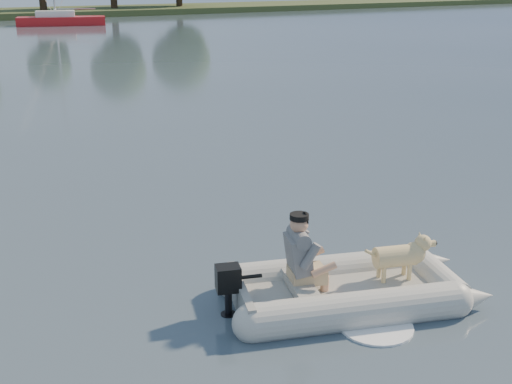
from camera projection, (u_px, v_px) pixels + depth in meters
water at (328, 287)px, 8.49m from camera, size 160.00×160.00×0.00m
dinghy at (352, 261)px, 7.97m from camera, size 5.48×4.83×1.31m
man at (300, 251)px, 7.82m from camera, size 0.83×0.77×1.01m
dog at (395, 260)px, 8.17m from camera, size 0.93×0.57×0.58m
outboard_motor at (228, 293)px, 7.73m from camera, size 0.46×0.38×0.74m
sailboat at (61, 20)px, 51.89m from camera, size 7.17×3.98×9.44m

